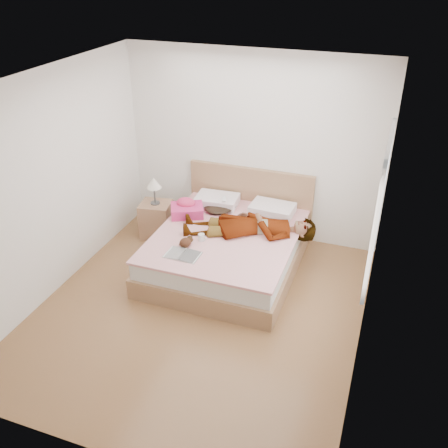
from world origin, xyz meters
name	(u,v)px	position (x,y,z in m)	size (l,w,h in m)	color
ground	(199,310)	(0.00, 0.00, 0.00)	(4.00, 4.00, 0.00)	brown
woman	(250,222)	(0.26, 1.12, 0.63)	(0.64, 1.70, 0.23)	white
hair	(220,206)	(-0.31, 1.57, 0.55)	(0.42, 0.52, 0.08)	black
phone	(224,199)	(-0.24, 1.52, 0.69)	(0.05, 0.10, 0.01)	silver
room_shell	(379,208)	(1.77, 0.30, 1.50)	(4.00, 4.00, 4.00)	white
bed	(229,246)	(0.00, 1.04, 0.28)	(1.80, 2.08, 1.00)	olive
towel	(187,209)	(-0.68, 1.25, 0.60)	(0.53, 0.49, 0.22)	#DF3C8F
magazine	(183,255)	(-0.32, 0.29, 0.52)	(0.41, 0.28, 0.02)	white
coffee_mug	(202,237)	(-0.23, 0.68, 0.56)	(0.12, 0.09, 0.09)	silver
plush_toy	(186,242)	(-0.36, 0.50, 0.57)	(0.17, 0.22, 0.11)	#321C0E
nightstand	(156,217)	(-1.22, 1.38, 0.30)	(0.48, 0.44, 0.91)	brown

